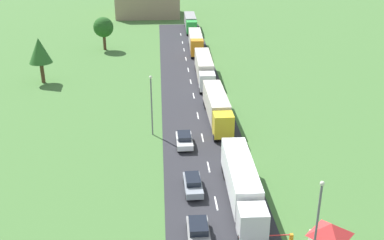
% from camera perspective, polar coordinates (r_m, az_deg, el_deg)
% --- Properties ---
extents(road, '(10.00, 140.00, 0.06)m').
position_cam_1_polar(road, '(56.20, 1.54, -3.43)').
color(road, '#2B2B30').
rests_on(road, ground).
extents(lane_marking_centre, '(0.16, 124.19, 0.01)m').
position_cam_1_polar(lane_marking_centre, '(54.85, 1.69, -4.11)').
color(lane_marking_centre, white).
rests_on(lane_marking_centre, road).
extents(truck_lead, '(2.71, 13.81, 3.74)m').
position_cam_1_polar(truck_lead, '(45.28, 6.11, -7.62)').
color(truck_lead, white).
rests_on(truck_lead, road).
extents(truck_second, '(2.63, 13.43, 3.65)m').
position_cam_1_polar(truck_second, '(62.73, 3.09, 1.67)').
color(truck_second, yellow).
rests_on(truck_second, road).
extents(truck_third, '(2.79, 14.56, 3.74)m').
position_cam_1_polar(truck_third, '(79.10, 1.51, 6.41)').
color(truck_third, white).
rests_on(truck_third, road).
extents(truck_fourth, '(2.84, 12.82, 3.57)m').
position_cam_1_polar(truck_fourth, '(97.10, 0.46, 9.62)').
color(truck_fourth, orange).
rests_on(truck_fourth, road).
extents(truck_fifth, '(2.60, 12.38, 3.46)m').
position_cam_1_polar(truck_fifth, '(115.54, -0.20, 11.87)').
color(truck_fifth, green).
rests_on(truck_fifth, road).
extents(car_lead, '(1.94, 4.24, 1.48)m').
position_cam_1_polar(car_lead, '(41.13, 0.79, -13.37)').
color(car_lead, gray).
rests_on(car_lead, road).
extents(car_second, '(1.82, 4.36, 1.52)m').
position_cam_1_polar(car_second, '(47.43, 0.11, -7.80)').
color(car_second, '#8C939E').
rests_on(car_second, road).
extents(car_third, '(1.94, 4.17, 1.50)m').
position_cam_1_polar(car_third, '(56.33, -0.94, -2.43)').
color(car_third, white).
rests_on(car_third, road).
extents(barrier_gate, '(4.64, 0.28, 1.05)m').
position_cam_1_polar(barrier_gate, '(41.27, 10.93, -13.96)').
color(barrier_gate, orange).
rests_on(barrier_gate, ground).
extents(person_second, '(0.38, 0.22, 1.62)m').
position_cam_1_polar(person_second, '(41.87, 16.38, -13.72)').
color(person_second, blue).
rests_on(person_second, ground).
extents(lamppost_lead, '(0.36, 0.36, 8.07)m').
position_cam_1_polar(lamppost_lead, '(37.06, 15.03, -11.96)').
color(lamppost_lead, slate).
rests_on(lamppost_lead, ground).
extents(lamppost_second, '(0.36, 0.36, 7.85)m').
position_cam_1_polar(lamppost_second, '(58.11, -4.97, 2.16)').
color(lamppost_second, slate).
rests_on(lamppost_second, ground).
extents(tree_birch, '(3.76, 3.76, 7.57)m').
position_cam_1_polar(tree_birch, '(80.85, -18.11, 8.01)').
color(tree_birch, '#513823').
rests_on(tree_birch, ground).
extents(tree_maple, '(4.11, 4.11, 6.77)m').
position_cam_1_polar(tree_maple, '(99.19, -10.76, 11.04)').
color(tree_maple, '#513823').
rests_on(tree_maple, ground).
extents(distant_building, '(17.20, 13.62, 8.08)m').
position_cam_1_polar(distant_building, '(134.22, -5.41, 14.28)').
color(distant_building, '#9E846B').
rests_on(distant_building, ground).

